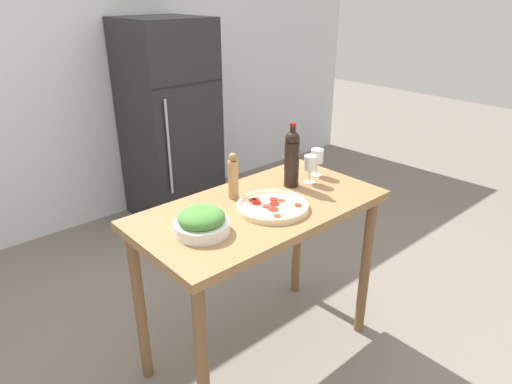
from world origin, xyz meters
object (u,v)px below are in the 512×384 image
object	(u,v)px
pepper_mill	(233,177)
wine_bottle	(292,157)
wine_glass_near	(310,164)
refrigerator	(169,123)
salad_bowl	(202,222)
homemade_pizza	(273,206)
wine_glass_far	(317,157)

from	to	relation	value
pepper_mill	wine_bottle	bearing A→B (deg)	-14.44
wine_glass_near	refrigerator	bearing A→B (deg)	83.21
pepper_mill	salad_bowl	size ratio (longest dim) A/B	0.99
wine_bottle	homemade_pizza	distance (m)	0.34
refrigerator	pepper_mill	bearing A→B (deg)	-111.20
refrigerator	pepper_mill	world-z (taller)	refrigerator
wine_glass_far	salad_bowl	distance (m)	0.88
refrigerator	wine_glass_far	bearing A→B (deg)	-93.43
wine_glass_near	salad_bowl	xyz separation A→B (m)	(-0.76, -0.07, -0.06)
refrigerator	wine_glass_near	world-z (taller)	refrigerator
wine_glass_far	pepper_mill	distance (m)	0.54
salad_bowl	homemade_pizza	world-z (taller)	salad_bowl
wine_bottle	salad_bowl	distance (m)	0.67
wine_glass_far	salad_bowl	size ratio (longest dim) A/B	0.64
pepper_mill	homemade_pizza	size ratio (longest dim) A/B	0.68
refrigerator	wine_glass_far	distance (m)	1.74
wine_bottle	pepper_mill	xyz separation A→B (m)	(-0.33, 0.08, -0.05)
wine_bottle	wine_glass_far	distance (m)	0.22
wine_glass_far	homemade_pizza	size ratio (longest dim) A/B	0.44
salad_bowl	homemade_pizza	size ratio (longest dim) A/B	0.69
wine_glass_far	salad_bowl	world-z (taller)	wine_glass_far
pepper_mill	homemade_pizza	xyz separation A→B (m)	(0.06, -0.22, -0.10)
pepper_mill	homemade_pizza	world-z (taller)	pepper_mill
wine_glass_near	homemade_pizza	world-z (taller)	wine_glass_near
homemade_pizza	salad_bowl	bearing A→B (deg)	174.72
wine_bottle	homemade_pizza	bearing A→B (deg)	-152.51
wine_glass_near	wine_glass_far	xyz separation A→B (m)	(0.11, 0.05, -0.00)
wine_glass_near	homemade_pizza	xyz separation A→B (m)	(-0.37, -0.10, -0.09)
wine_glass_near	pepper_mill	xyz separation A→B (m)	(-0.43, 0.12, 0.01)
wine_glass_far	homemade_pizza	world-z (taller)	wine_glass_far
homemade_pizza	wine_glass_near	bearing A→B (deg)	15.28
refrigerator	homemade_pizza	xyz separation A→B (m)	(-0.58, -1.88, 0.09)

